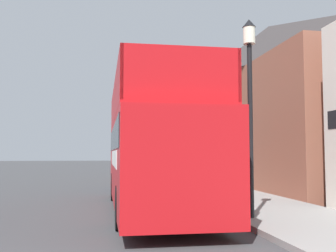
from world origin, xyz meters
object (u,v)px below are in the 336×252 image
at_px(tour_bus, 154,153).
at_px(parked_car_ahead_of_bus, 148,176).
at_px(lamp_post_second, 181,120).
at_px(lamp_post_nearest, 250,81).

distance_m(tour_bus, parked_car_ahead_of_bus, 7.17).
height_order(parked_car_ahead_of_bus, lamp_post_second, lamp_post_second).
bearing_deg(lamp_post_nearest, tour_bus, 130.39).
bearing_deg(lamp_post_second, tour_bus, -108.26).
bearing_deg(parked_car_ahead_of_bus, tour_bus, -96.89).
bearing_deg(tour_bus, lamp_post_second, 72.28).
height_order(parked_car_ahead_of_bus, lamp_post_nearest, lamp_post_nearest).
bearing_deg(parked_car_ahead_of_bus, lamp_post_nearest, -82.39).
xyz_separation_m(parked_car_ahead_of_bus, lamp_post_nearest, (1.54, -9.65, 3.02)).
height_order(tour_bus, parked_car_ahead_of_bus, tour_bus).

